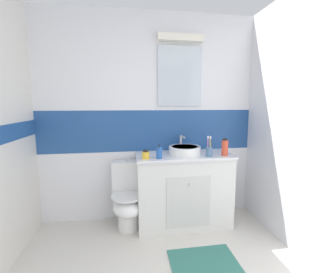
# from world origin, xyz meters

# --- Properties ---
(wall_back_tiled) EXTENTS (3.20, 0.20, 2.50)m
(wall_back_tiled) POSITION_xyz_m (0.01, 2.45, 1.26)
(wall_back_tiled) COLOR white
(wall_back_tiled) RESTS_ON ground_plane
(wall_right_plain) EXTENTS (0.10, 3.48, 2.50)m
(wall_right_plain) POSITION_xyz_m (1.35, 1.20, 1.25)
(wall_right_plain) COLOR white
(wall_right_plain) RESTS_ON ground_plane
(vanity_cabinet) EXTENTS (1.10, 0.53, 0.85)m
(vanity_cabinet) POSITION_xyz_m (0.37, 2.15, 0.43)
(vanity_cabinet) COLOR silver
(vanity_cabinet) RESTS_ON ground_plane
(sink_basin) EXTENTS (0.37, 0.41, 0.20)m
(sink_basin) POSITION_xyz_m (0.38, 2.14, 0.90)
(sink_basin) COLOR white
(sink_basin) RESTS_ON vanity_cabinet
(toilet) EXTENTS (0.37, 0.50, 0.77)m
(toilet) POSITION_xyz_m (-0.27, 2.16, 0.36)
(toilet) COLOR white
(toilet) RESTS_ON ground_plane
(toothbrush_cup) EXTENTS (0.07, 0.07, 0.23)m
(toothbrush_cup) POSITION_xyz_m (0.62, 1.98, 0.91)
(toothbrush_cup) COLOR #4C7299
(toothbrush_cup) RESTS_ON vanity_cabinet
(soap_dispenser) EXTENTS (0.07, 0.07, 0.16)m
(soap_dispenser) POSITION_xyz_m (0.07, 1.99, 0.91)
(soap_dispenser) COLOR #2659B2
(soap_dispenser) RESTS_ON vanity_cabinet
(mouthwash_bottle) EXTENTS (0.07, 0.07, 0.19)m
(mouthwash_bottle) POSITION_xyz_m (0.82, 2.00, 0.94)
(mouthwash_bottle) COLOR #D84C33
(mouthwash_bottle) RESTS_ON vanity_cabinet
(hair_gel_jar) EXTENTS (0.08, 0.08, 0.09)m
(hair_gel_jar) POSITION_xyz_m (-0.07, 2.00, 0.89)
(hair_gel_jar) COLOR yellow
(hair_gel_jar) RESTS_ON vanity_cabinet
(bath_mat) EXTENTS (0.61, 0.42, 0.01)m
(bath_mat) POSITION_xyz_m (0.40, 1.43, 0.01)
(bath_mat) COLOR #337266
(bath_mat) RESTS_ON ground_plane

